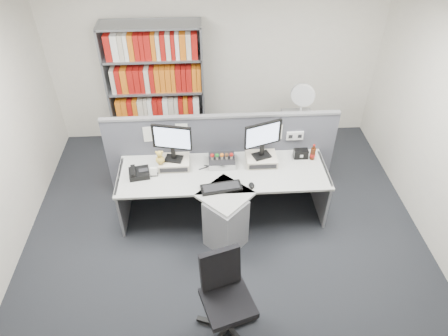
{
  "coord_description": "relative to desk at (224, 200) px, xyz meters",
  "views": [
    {
      "loc": [
        -0.22,
        -3.06,
        3.97
      ],
      "look_at": [
        0.0,
        0.65,
        0.92
      ],
      "focal_mm": 32.83,
      "sensor_mm": 36.0,
      "label": 1
    }
  ],
  "objects": [
    {
      "name": "room_shell",
      "position": [
        0.0,
        -0.6,
        1.33
      ],
      "size": [
        5.04,
        5.54,
        2.72
      ],
      "color": "silver",
      "rests_on": "ground"
    },
    {
      "name": "monitor_right",
      "position": [
        0.49,
        0.38,
        0.66
      ],
      "size": [
        0.47,
        0.22,
        0.49
      ],
      "color": "black",
      "rests_on": "monitor_riser_right"
    },
    {
      "name": "desk",
      "position": [
        0.0,
        0.0,
        0.0
      ],
      "size": [
        2.6,
        1.2,
        0.72
      ],
      "color": "#B7B8B1",
      "rests_on": "ground"
    },
    {
      "name": "monitor_left",
      "position": [
        -0.61,
        0.38,
        0.66
      ],
      "size": [
        0.48,
        0.2,
        0.49
      ],
      "color": "black",
      "rests_on": "monitor_riser_left"
    },
    {
      "name": "keyboard",
      "position": [
        -0.04,
        -0.08,
        0.28
      ],
      "size": [
        0.51,
        0.25,
        0.03
      ],
      "color": "black",
      "rests_on": "desk"
    },
    {
      "name": "desk_phone",
      "position": [
        -1.03,
        0.22,
        0.3
      ],
      "size": [
        0.28,
        0.26,
        0.1
      ],
      "color": "black",
      "rests_on": "desk"
    },
    {
      "name": "ground",
      "position": [
        0.0,
        -0.6,
        -0.46
      ],
      "size": [
        5.5,
        5.5,
        0.0
      ],
      "primitive_type": "plane",
      "color": "#282A2F",
      "rests_on": "ground"
    },
    {
      "name": "cola_bottle",
      "position": [
        1.16,
        0.42,
        0.35
      ],
      "size": [
        0.07,
        0.07,
        0.22
      ],
      "color": "#3F190A",
      "rests_on": "desk"
    },
    {
      "name": "desk_fan",
      "position": [
        1.2,
        1.4,
        0.6
      ],
      "size": [
        0.33,
        0.21,
        0.57
      ],
      "color": "white",
      "rests_on": "filing_cabinet"
    },
    {
      "name": "plush_toy",
      "position": [
        -0.77,
        0.31,
        0.44
      ],
      "size": [
        0.11,
        0.11,
        0.19
      ],
      "color": "gold",
      "rests_on": "monitor_riser_left"
    },
    {
      "name": "desktop_pc",
      "position": [
        -0.01,
        0.39,
        0.31
      ],
      "size": [
        0.33,
        0.29,
        0.09
      ],
      "color": "black",
      "rests_on": "desk"
    },
    {
      "name": "mouse",
      "position": [
        0.32,
        -0.07,
        0.28
      ],
      "size": [
        0.07,
        0.11,
        0.04
      ],
      "primitive_type": "ellipsoid",
      "color": "black",
      "rests_on": "desk"
    },
    {
      "name": "office_chair",
      "position": [
        -0.07,
        -1.37,
        0.06
      ],
      "size": [
        0.64,
        0.62,
        0.97
      ],
      "color": "silver",
      "rests_on": "ground"
    },
    {
      "name": "speaker",
      "position": [
        1.01,
        0.46,
        0.32
      ],
      "size": [
        0.18,
        0.1,
        0.12
      ],
      "primitive_type": "cube",
      "color": "black",
      "rests_on": "desk"
    },
    {
      "name": "monitor_riser_right",
      "position": [
        0.49,
        0.38,
        0.31
      ],
      "size": [
        0.38,
        0.31,
        0.1
      ],
      "color": "beige",
      "rests_on": "desk"
    },
    {
      "name": "monitor_riser_left",
      "position": [
        -0.61,
        0.38,
        0.31
      ],
      "size": [
        0.38,
        0.31,
        0.1
      ],
      "color": "beige",
      "rests_on": "desk"
    },
    {
      "name": "filing_cabinet",
      "position": [
        1.2,
        1.4,
        -0.11
      ],
      "size": [
        0.45,
        0.61,
        0.7
      ],
      "color": "gray",
      "rests_on": "ground"
    },
    {
      "name": "partition",
      "position": [
        0.0,
        0.65,
        0.19
      ],
      "size": [
        3.0,
        0.08,
        1.27
      ],
      "color": "#52535C",
      "rests_on": "ground"
    },
    {
      "name": "desk_calendar",
      "position": [
        -0.85,
        0.21,
        0.31
      ],
      "size": [
        0.09,
        0.07,
        0.11
      ],
      "color": "black",
      "rests_on": "desk"
    },
    {
      "name": "figurines",
      "position": [
        -0.01,
        0.37,
        0.4
      ],
      "size": [
        0.29,
        0.05,
        0.09
      ],
      "color": "beige",
      "rests_on": "desktop_pc"
    },
    {
      "name": "shelving_unit",
      "position": [
        -0.9,
        1.85,
        0.52
      ],
      "size": [
        1.41,
        0.4,
        2.0
      ],
      "color": "gray",
      "rests_on": "ground"
    }
  ]
}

